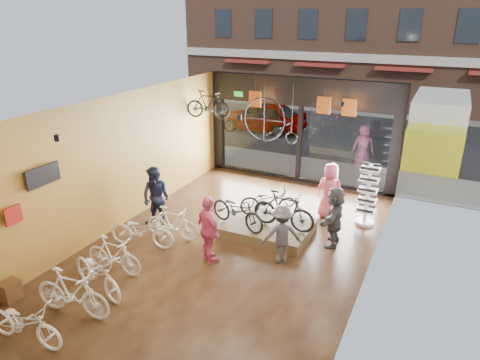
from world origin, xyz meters
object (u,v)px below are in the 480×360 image
Objects in this scene: display_bike_right at (269,201)px; hung_bike at (208,105)px; floor_bike_4 at (142,230)px; customer_1 at (156,198)px; floor_bike_3 at (114,255)px; customer_5 at (334,216)px; sunglasses_rack at (367,195)px; box_truck at (437,130)px; display_bike_left at (238,210)px; floor_bike_0 at (24,322)px; display_platform at (268,228)px; floor_bike_2 at (97,273)px; display_bike_mid at (283,210)px; customer_3 at (282,234)px; street_car at (262,116)px; customer_4 at (330,191)px; floor_bike_1 at (72,293)px; customer_2 at (209,230)px; penny_farthing at (273,122)px; floor_bike_5 at (172,223)px.

hung_bike is (-3.13, 2.01, 2.18)m from display_bike_right.
floor_bike_4 is 0.98× the size of customer_1.
customer_5 reaches higher than floor_bike_3.
floor_bike_4 is at bearing -126.30° from sunglasses_rack.
display_bike_left is (-4.49, -9.86, -0.49)m from box_truck.
floor_bike_0 is 6.48m from display_platform.
floor_bike_2 is 1.02× the size of display_bike_mid.
display_platform is 1.65m from customer_3.
hung_bike is at bearing -118.22° from customer_5.
floor_bike_2 is 0.99× the size of display_bike_left.
street_car is at bearing 2.28° from floor_bike_0.
street_car is at bearing -97.35° from customer_3.
floor_bike_3 is 6.46m from customer_4.
hung_bike reaches higher than floor_bike_1.
hung_bike is (-0.90, 8.55, 2.47)m from floor_bike_0.
customer_1 reaches higher than floor_bike_3.
floor_bike_3 is at bearing 8.53° from street_car.
customer_2 is (1.68, 4.00, 0.42)m from floor_bike_0.
penny_farthing reaches higher than customer_4.
street_car is at bearing -38.98° from customer_2.
hung_bike reaches higher than customer_4.
customer_1 is (-0.32, 1.12, 0.44)m from floor_bike_4.
box_truck is 8.22m from penny_farthing.
box_truck is 4.18× the size of customer_3.
customer_5 is at bearing -75.37° from floor_bike_4.
box_truck reaches higher than customer_3.
box_truck is (8.41, -1.00, 0.49)m from street_car.
customer_1 reaches higher than display_bike_left.
customer_2 is 1.01× the size of customer_4.
floor_bike_3 is at bearing -53.86° from customer_5.
display_bike_left is at bearing 19.84° from street_car.
floor_bike_3 reaches higher than floor_bike_0.
customer_1 reaches higher than customer_5.
customer_5 is at bearing -52.65° from floor_bike_3.
customer_2 is at bearing -23.47° from customer_1.
floor_bike_5 is at bearing -128.95° from sunglasses_rack.
floor_bike_4 is 2.03m from customer_2.
display_bike_left is 1.07× the size of customer_4.
floor_bike_3 is at bearing -117.21° from sunglasses_rack.
penny_farthing reaches higher than customer_3.
floor_bike_5 is 4.76m from customer_4.
street_car is 2.56× the size of display_bike_mid.
customer_3 is 3.39m from sunglasses_rack.
penny_farthing is (2.00, 3.84, 1.59)m from customer_1.
penny_farthing is at bearing 22.40° from display_bike_left.
floor_bike_5 is at bearing 14.25° from floor_bike_2.
customer_3 reaches higher than floor_bike_3.
customer_2 is 4.27m from customer_4.
display_bike_left is at bearing -26.20° from floor_bike_1.
customer_2 reaches higher than floor_bike_1.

